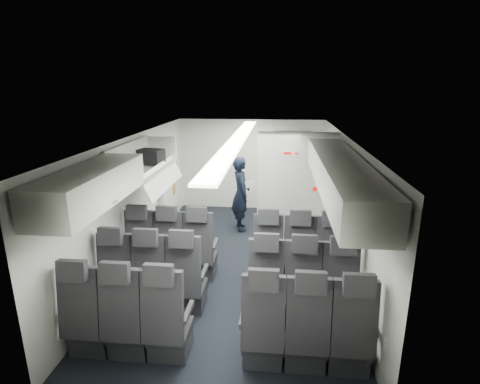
% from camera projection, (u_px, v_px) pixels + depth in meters
% --- Properties ---
extents(cabin_shell, '(3.41, 6.01, 2.16)m').
position_uv_depth(cabin_shell, '(238.00, 200.00, 6.06)').
color(cabin_shell, black).
rests_on(cabin_shell, ground).
extents(seat_row_front, '(3.33, 0.56, 1.24)m').
position_uv_depth(seat_row_front, '(234.00, 255.00, 5.75)').
color(seat_row_front, '#242327').
rests_on(seat_row_front, cabin_shell).
extents(seat_row_mid, '(3.33, 0.56, 1.24)m').
position_uv_depth(seat_row_mid, '(226.00, 286.00, 4.89)').
color(seat_row_mid, '#242327').
rests_on(seat_row_mid, cabin_shell).
extents(seat_row_rear, '(3.33, 0.56, 1.24)m').
position_uv_depth(seat_row_rear, '(215.00, 329.00, 4.03)').
color(seat_row_rear, '#242327').
rests_on(seat_row_rear, cabin_shell).
extents(overhead_bin_left_rear, '(0.53, 1.80, 0.40)m').
position_uv_depth(overhead_bin_left_rear, '(90.00, 187.00, 4.07)').
color(overhead_bin_left_rear, silver).
rests_on(overhead_bin_left_rear, cabin_shell).
extents(overhead_bin_left_front_open, '(0.64, 1.70, 0.72)m').
position_uv_depth(overhead_bin_left_front_open, '(143.00, 165.00, 5.78)').
color(overhead_bin_left_front_open, '#9E9E93').
rests_on(overhead_bin_left_front_open, cabin_shell).
extents(overhead_bin_right_rear, '(0.53, 1.80, 0.40)m').
position_uv_depth(overhead_bin_right_rear, '(353.00, 194.00, 3.81)').
color(overhead_bin_right_rear, silver).
rests_on(overhead_bin_right_rear, cabin_shell).
extents(overhead_bin_right_front, '(0.53, 1.70, 0.40)m').
position_uv_depth(overhead_bin_right_front, '(331.00, 160.00, 5.48)').
color(overhead_bin_right_front, silver).
rests_on(overhead_bin_right_front, cabin_shell).
extents(bulkhead_partition, '(1.40, 0.15, 2.13)m').
position_uv_depth(bulkhead_partition, '(296.00, 191.00, 6.74)').
color(bulkhead_partition, silver).
rests_on(bulkhead_partition, cabin_shell).
extents(galley_unit, '(0.85, 0.52, 1.90)m').
position_uv_depth(galley_unit, '(291.00, 174.00, 8.61)').
color(galley_unit, '#939399').
rests_on(galley_unit, cabin_shell).
extents(boarding_door, '(0.12, 1.27, 1.86)m').
position_uv_depth(boarding_door, '(167.00, 183.00, 7.74)').
color(boarding_door, silver).
rests_on(boarding_door, cabin_shell).
extents(flight_attendant, '(0.52, 0.65, 1.55)m').
position_uv_depth(flight_attendant, '(241.00, 194.00, 7.67)').
color(flight_attendant, black).
rests_on(flight_attendant, ground).
extents(carry_on_bag, '(0.43, 0.35, 0.23)m').
position_uv_depth(carry_on_bag, '(151.00, 156.00, 6.05)').
color(carry_on_bag, black).
rests_on(carry_on_bag, overhead_bin_left_front_open).
extents(papers, '(0.19, 0.03, 0.14)m').
position_uv_depth(papers, '(250.00, 184.00, 7.54)').
color(papers, white).
rests_on(papers, flight_attendant).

